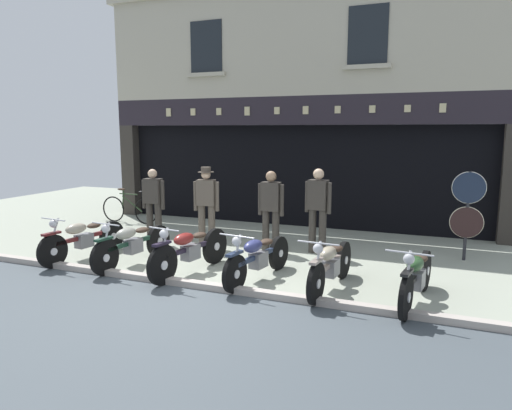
{
  "coord_description": "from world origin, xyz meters",
  "views": [
    {
      "loc": [
        3.55,
        -6.15,
        2.48
      ],
      "look_at": [
        0.05,
        2.57,
        0.96
      ],
      "focal_mm": 32.67,
      "sensor_mm": 36.0,
      "label": 1
    }
  ],
  "objects_px": {
    "assistant_far_right": "(318,206)",
    "advert_board_near": "(222,164)",
    "motorcycle_center": "(258,257)",
    "shopkeeper_center": "(206,203)",
    "leaning_bicycle": "(129,209)",
    "motorcycle_center_right": "(331,264)",
    "motorcycle_right": "(416,276)",
    "motorcycle_center_left": "(190,250)",
    "tyre_sign_pole": "(468,206)",
    "salesman_right": "(271,207)",
    "motorcycle_far_left": "(83,238)",
    "salesman_left": "(153,202)",
    "motorcycle_left": "(132,243)"
  },
  "relations": [
    {
      "from": "motorcycle_center_left",
      "to": "assistant_far_right",
      "type": "height_order",
      "value": "assistant_far_right"
    },
    {
      "from": "motorcycle_right",
      "to": "salesman_left",
      "type": "bearing_deg",
      "value": -9.85
    },
    {
      "from": "motorcycle_far_left",
      "to": "motorcycle_right",
      "type": "relative_size",
      "value": 1.04
    },
    {
      "from": "advert_board_near",
      "to": "motorcycle_far_left",
      "type": "bearing_deg",
      "value": -98.7
    },
    {
      "from": "motorcycle_right",
      "to": "assistant_far_right",
      "type": "xyz_separation_m",
      "value": [
        -2.02,
        2.22,
        0.54
      ]
    },
    {
      "from": "salesman_right",
      "to": "advert_board_near",
      "type": "relative_size",
      "value": 1.62
    },
    {
      "from": "motorcycle_far_left",
      "to": "salesman_left",
      "type": "relative_size",
      "value": 1.25
    },
    {
      "from": "motorcycle_center_right",
      "to": "assistant_far_right",
      "type": "bearing_deg",
      "value": -65.3
    },
    {
      "from": "salesman_left",
      "to": "assistant_far_right",
      "type": "xyz_separation_m",
      "value": [
        3.62,
        0.4,
        0.06
      ]
    },
    {
      "from": "motorcycle_far_left",
      "to": "shopkeeper_center",
      "type": "relative_size",
      "value": 1.19
    },
    {
      "from": "motorcycle_center_right",
      "to": "tyre_sign_pole",
      "type": "bearing_deg",
      "value": -122.18
    },
    {
      "from": "motorcycle_center_left",
      "to": "motorcycle_center",
      "type": "xyz_separation_m",
      "value": [
        1.23,
        0.09,
        -0.02
      ]
    },
    {
      "from": "motorcycle_center_left",
      "to": "motorcycle_center",
      "type": "distance_m",
      "value": 1.23
    },
    {
      "from": "motorcycle_center_right",
      "to": "salesman_right",
      "type": "bearing_deg",
      "value": -44.19
    },
    {
      "from": "salesman_right",
      "to": "advert_board_near",
      "type": "bearing_deg",
      "value": -47.86
    },
    {
      "from": "motorcycle_center",
      "to": "assistant_far_right",
      "type": "distance_m",
      "value": 2.21
    },
    {
      "from": "salesman_left",
      "to": "motorcycle_far_left",
      "type": "bearing_deg",
      "value": 72.96
    },
    {
      "from": "motorcycle_far_left",
      "to": "motorcycle_center",
      "type": "height_order",
      "value": "motorcycle_far_left"
    },
    {
      "from": "motorcycle_far_left",
      "to": "salesman_right",
      "type": "distance_m",
      "value": 3.75
    },
    {
      "from": "advert_board_near",
      "to": "leaning_bicycle",
      "type": "xyz_separation_m",
      "value": [
        -2.15,
        -1.34,
        -1.18
      ]
    },
    {
      "from": "motorcycle_far_left",
      "to": "shopkeeper_center",
      "type": "distance_m",
      "value": 2.56
    },
    {
      "from": "motorcycle_far_left",
      "to": "advert_board_near",
      "type": "height_order",
      "value": "advert_board_near"
    },
    {
      "from": "motorcycle_left",
      "to": "leaning_bicycle",
      "type": "relative_size",
      "value": 1.16
    },
    {
      "from": "motorcycle_left",
      "to": "leaning_bicycle",
      "type": "height_order",
      "value": "leaning_bicycle"
    },
    {
      "from": "assistant_far_right",
      "to": "tyre_sign_pole",
      "type": "bearing_deg",
      "value": -160.56
    },
    {
      "from": "motorcycle_far_left",
      "to": "salesman_right",
      "type": "bearing_deg",
      "value": -140.28
    },
    {
      "from": "assistant_far_right",
      "to": "motorcycle_center_left",
      "type": "bearing_deg",
      "value": 60.58
    },
    {
      "from": "shopkeeper_center",
      "to": "advert_board_near",
      "type": "height_order",
      "value": "advert_board_near"
    },
    {
      "from": "assistant_far_right",
      "to": "leaning_bicycle",
      "type": "height_order",
      "value": "assistant_far_right"
    },
    {
      "from": "motorcycle_far_left",
      "to": "advert_board_near",
      "type": "relative_size",
      "value": 1.99
    },
    {
      "from": "motorcycle_center_left",
      "to": "shopkeeper_center",
      "type": "height_order",
      "value": "shopkeeper_center"
    },
    {
      "from": "motorcycle_center_right",
      "to": "advert_board_near",
      "type": "relative_size",
      "value": 1.95
    },
    {
      "from": "motorcycle_center_left",
      "to": "advert_board_near",
      "type": "xyz_separation_m",
      "value": [
        -1.67,
        4.72,
        1.12
      ]
    },
    {
      "from": "motorcycle_center_right",
      "to": "assistant_far_right",
      "type": "xyz_separation_m",
      "value": [
        -0.75,
        2.11,
        0.54
      ]
    },
    {
      "from": "tyre_sign_pole",
      "to": "leaning_bicycle",
      "type": "distance_m",
      "value": 8.34
    },
    {
      "from": "assistant_far_right",
      "to": "tyre_sign_pole",
      "type": "height_order",
      "value": "assistant_far_right"
    },
    {
      "from": "motorcycle_center",
      "to": "salesman_right",
      "type": "bearing_deg",
      "value": -67.01
    },
    {
      "from": "tyre_sign_pole",
      "to": "advert_board_near",
      "type": "distance_m",
      "value": 6.47
    },
    {
      "from": "motorcycle_center",
      "to": "tyre_sign_pole",
      "type": "height_order",
      "value": "tyre_sign_pole"
    },
    {
      "from": "salesman_left",
      "to": "advert_board_near",
      "type": "distance_m",
      "value": 3.04
    },
    {
      "from": "assistant_far_right",
      "to": "advert_board_near",
      "type": "height_order",
      "value": "advert_board_near"
    },
    {
      "from": "motorcycle_center_right",
      "to": "salesman_left",
      "type": "distance_m",
      "value": 4.72
    },
    {
      "from": "motorcycle_left",
      "to": "tyre_sign_pole",
      "type": "distance_m",
      "value": 6.32
    },
    {
      "from": "shopkeeper_center",
      "to": "leaning_bicycle",
      "type": "height_order",
      "value": "shopkeeper_center"
    },
    {
      "from": "shopkeeper_center",
      "to": "leaning_bicycle",
      "type": "relative_size",
      "value": 0.97
    },
    {
      "from": "motorcycle_center_right",
      "to": "motorcycle_right",
      "type": "bearing_deg",
      "value": 179.89
    },
    {
      "from": "motorcycle_left",
      "to": "motorcycle_far_left",
      "type": "bearing_deg",
      "value": 6.3
    },
    {
      "from": "motorcycle_center_right",
      "to": "leaning_bicycle",
      "type": "xyz_separation_m",
      "value": [
        -6.28,
        3.32,
        -0.04
      ]
    },
    {
      "from": "motorcycle_center",
      "to": "motorcycle_right",
      "type": "distance_m",
      "value": 2.49
    },
    {
      "from": "motorcycle_center",
      "to": "shopkeeper_center",
      "type": "bearing_deg",
      "value": -34.27
    }
  ]
}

